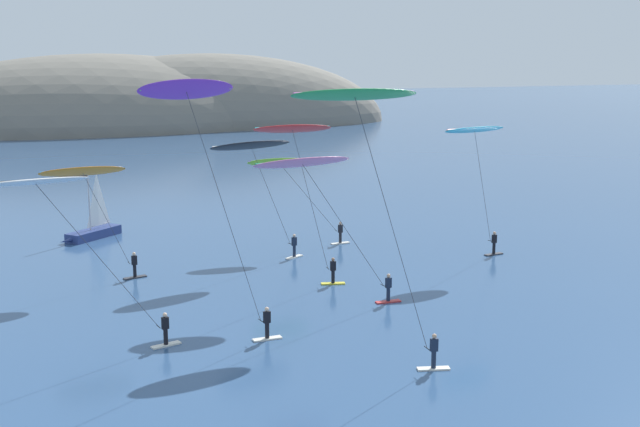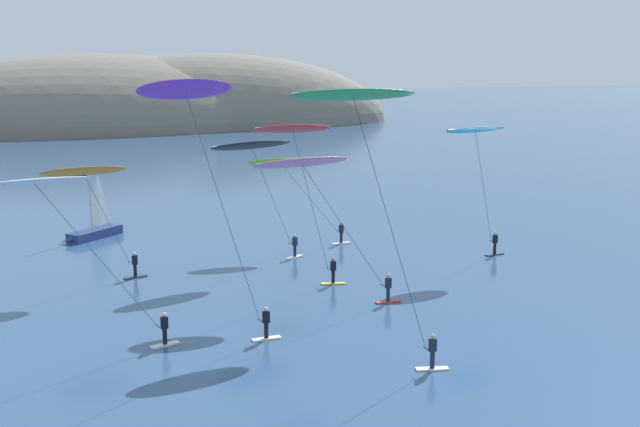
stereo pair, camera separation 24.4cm
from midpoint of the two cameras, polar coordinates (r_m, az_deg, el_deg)
name	(u,v)px [view 2 (the right image)]	position (r m, az deg, el deg)	size (l,w,h in m)	color
headland_island	(154,126)	(168.81, -11.69, 6.09)	(104.03, 43.64, 29.52)	slate
sailboat_near	(92,231)	(65.30, -15.81, -1.17)	(5.29, 4.41, 5.70)	navy
kitesurfer_purple	(192,111)	(37.26, -8.87, 7.22)	(6.95, 1.90, 13.14)	silver
kitesurfer_green	(360,118)	(33.51, 3.08, 6.80)	(7.52, 1.78, 12.85)	silver
kitesurfer_cyan	(477,139)	(56.46, 11.22, 5.22)	(5.45, 2.01, 9.46)	#2D2D33
kitesurfer_lime	(287,170)	(59.11, -2.27, 3.14)	(7.84, 1.79, 6.87)	silver
kitesurfer_white	(50,199)	(37.55, -18.49, 0.97)	(8.81, 1.90, 8.91)	silver
kitesurfer_orange	(87,178)	(51.39, -16.12, 2.43)	(6.34, 1.85, 7.58)	#2D2D33
kitesurfer_black	(254,152)	(53.92, -4.56, 4.37)	(7.31, 2.88, 8.65)	silver
kitesurfer_red	(296,140)	(48.15, -1.58, 5.23)	(5.79, 2.24, 10.20)	yellow
kitesurfer_pink	(308,172)	(42.52, -0.68, 2.98)	(9.31, 2.18, 8.98)	red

